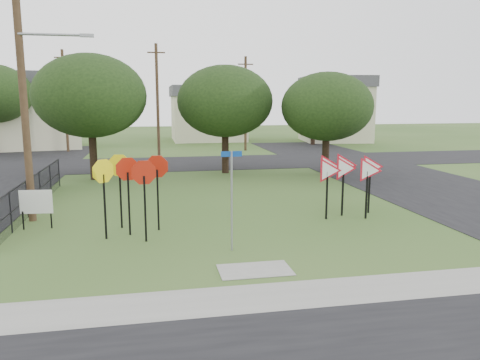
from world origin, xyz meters
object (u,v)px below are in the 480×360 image
street_name_sign (232,195)px  info_board (36,203)px  yield_sign_cluster (347,171)px  stop_sign_cluster (131,178)px

street_name_sign → info_board: street_name_sign is taller
info_board → yield_sign_cluster: bearing=-0.5°
stop_sign_cluster → info_board: 3.83m
stop_sign_cluster → yield_sign_cluster: bearing=8.5°
street_name_sign → yield_sign_cluster: size_ratio=0.98×
street_name_sign → stop_sign_cluster: street_name_sign is taller
stop_sign_cluster → info_board: size_ratio=1.90×
yield_sign_cluster → street_name_sign: bearing=-145.7°
street_name_sign → info_board: 7.57m
street_name_sign → info_board: size_ratio=2.16×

